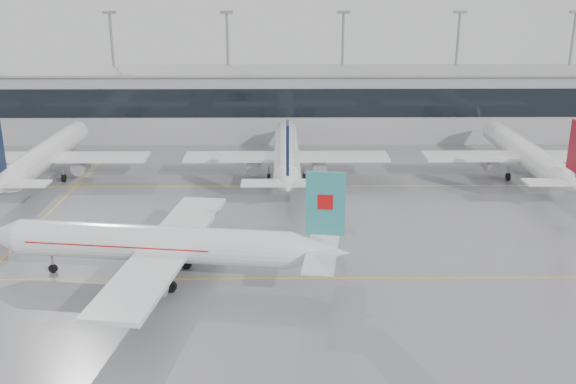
{
  "coord_description": "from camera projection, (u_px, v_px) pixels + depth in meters",
  "views": [
    {
      "loc": [
        -0.67,
        -56.92,
        27.51
      ],
      "look_at": [
        0.0,
        12.0,
        5.0
      ],
      "focal_mm": 40.0,
      "sensor_mm": 36.0,
      "label": 1
    }
  ],
  "objects": [
    {
      "name": "ground",
      "position": [
        289.0,
        279.0,
        62.65
      ],
      "size": [
        320.0,
        320.0,
        0.0
      ],
      "primitive_type": "plane",
      "color": "gray",
      "rests_on": "ground"
    },
    {
      "name": "taxi_line_main",
      "position": [
        289.0,
        279.0,
        62.65
      ],
      "size": [
        120.0,
        0.25,
        0.01
      ],
      "primitive_type": "cube",
      "color": "gold",
      "rests_on": "ground"
    },
    {
      "name": "taxi_line_north",
      "position": [
        287.0,
        186.0,
        91.16
      ],
      "size": [
        120.0,
        0.25,
        0.01
      ],
      "primitive_type": "cube",
      "color": "gold",
      "rests_on": "ground"
    },
    {
      "name": "taxi_line_cross",
      "position": [
        37.0,
        225.0,
        76.63
      ],
      "size": [
        0.25,
        60.0,
        0.01
      ],
      "primitive_type": "cube",
      "color": "gold",
      "rests_on": "ground"
    },
    {
      "name": "terminal",
      "position": [
        285.0,
        104.0,
        119.72
      ],
      "size": [
        180.0,
        15.0,
        12.0
      ],
      "primitive_type": "cube",
      "color": "#97979A",
      "rests_on": "ground"
    },
    {
      "name": "terminal_glass",
      "position": [
        286.0,
        103.0,
        112.08
      ],
      "size": [
        180.0,
        0.2,
        5.0
      ],
      "primitive_type": "cube",
      "color": "black",
      "rests_on": "ground"
    },
    {
      "name": "terminal_roof",
      "position": [
        285.0,
        70.0,
        117.79
      ],
      "size": [
        182.0,
        16.0,
        0.4
      ],
      "primitive_type": "cube",
      "color": "gray",
      "rests_on": "ground"
    },
    {
      "name": "light_masts",
      "position": [
        285.0,
        60.0,
        123.14
      ],
      "size": [
        156.4,
        1.0,
        22.6
      ],
      "color": "gray",
      "rests_on": "ground"
    },
    {
      "name": "air_canada_jet",
      "position": [
        165.0,
        245.0,
        61.4
      ],
      "size": [
        36.58,
        29.49,
        11.49
      ],
      "rotation": [
        0.0,
        0.0,
        3.0
      ],
      "color": "white",
      "rests_on": "ground"
    },
    {
      "name": "parked_jet_b",
      "position": [
        46.0,
        155.0,
        93.2
      ],
      "size": [
        29.64,
        36.96,
        11.72
      ],
      "rotation": [
        0.0,
        0.0,
        1.57
      ],
      "color": "white",
      "rests_on": "ground"
    },
    {
      "name": "parked_jet_c",
      "position": [
        287.0,
        154.0,
        93.52
      ],
      "size": [
        29.64,
        36.96,
        11.72
      ],
      "rotation": [
        0.0,
        0.0,
        1.57
      ],
      "color": "white",
      "rests_on": "ground"
    },
    {
      "name": "parked_jet_d",
      "position": [
        525.0,
        154.0,
        93.84
      ],
      "size": [
        29.64,
        36.96,
        11.72
      ],
      "rotation": [
        0.0,
        0.0,
        1.57
      ],
      "color": "white",
      "rests_on": "ground"
    }
  ]
}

